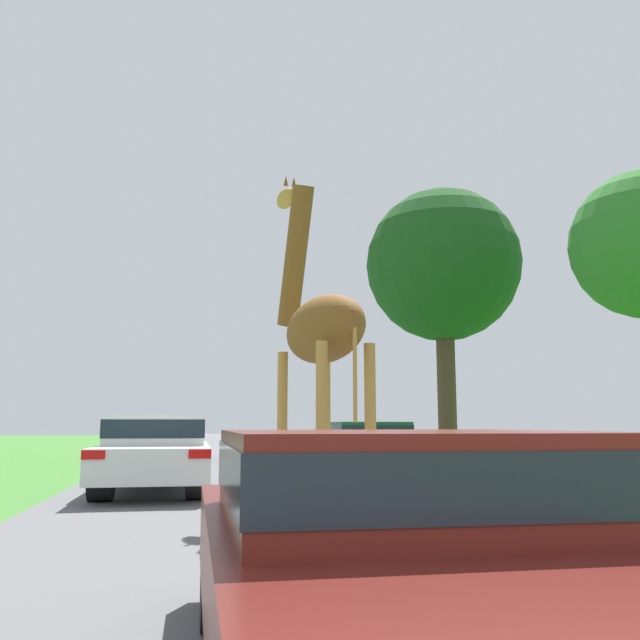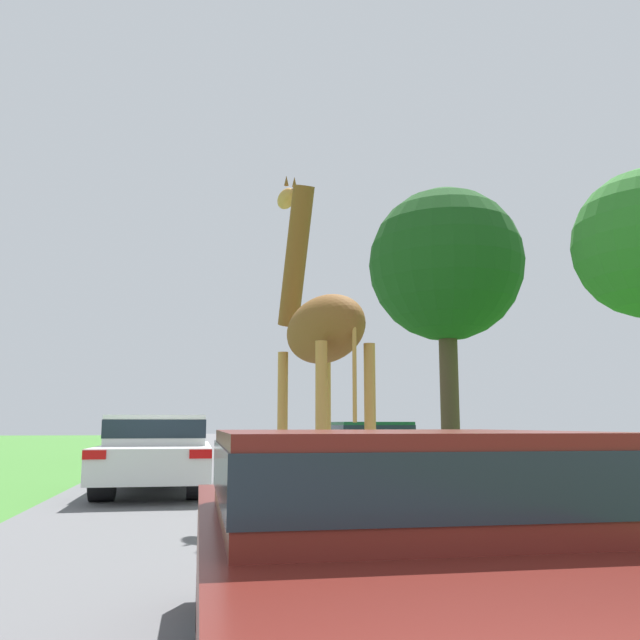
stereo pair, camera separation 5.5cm
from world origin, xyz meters
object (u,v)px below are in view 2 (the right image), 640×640
object	(u,v)px
tree_centre_back	(446,266)
car_lead_maroon	(397,549)
car_far_ahead	(369,449)
giraffe_near_road	(319,328)
car_queue_right	(175,437)
car_queue_left	(157,450)

from	to	relation	value
tree_centre_back	car_lead_maroon	bearing A→B (deg)	-111.66
car_lead_maroon	car_far_ahead	size ratio (longest dim) A/B	1.00
giraffe_near_road	car_queue_right	distance (m)	15.77
giraffe_near_road	car_queue_left	world-z (taller)	giraffe_near_road
car_queue_right	giraffe_near_road	bearing A→B (deg)	-81.40
car_lead_maroon	car_far_ahead	world-z (taller)	car_far_ahead
car_far_ahead	car_queue_left	bearing A→B (deg)	-157.12
giraffe_near_road	tree_centre_back	bearing A→B (deg)	49.62
car_lead_maroon	tree_centre_back	size ratio (longest dim) A/B	0.45
car_lead_maroon	car_queue_right	xyz separation A→B (m)	(-1.70, 21.20, 0.11)
car_queue_right	car_queue_left	bearing A→B (deg)	-89.66
tree_centre_back	giraffe_near_road	bearing A→B (deg)	-117.90
car_far_ahead	tree_centre_back	xyz separation A→B (m)	(4.29, 6.29, 5.77)
car_lead_maroon	car_far_ahead	xyz separation A→B (m)	(2.82, 11.63, 0.03)
giraffe_near_road	car_lead_maroon	world-z (taller)	giraffe_near_road
car_far_ahead	tree_centre_back	world-z (taller)	tree_centre_back
car_lead_maroon	car_queue_right	world-z (taller)	car_queue_right
car_lead_maroon	car_far_ahead	distance (m)	11.97
giraffe_near_road	tree_centre_back	world-z (taller)	tree_centre_back
giraffe_near_road	car_queue_left	xyz separation A→B (m)	(-2.28, 4.05, -1.75)
car_lead_maroon	car_queue_left	xyz separation A→B (m)	(-1.63, 9.75, 0.09)
car_lead_maroon	tree_centre_back	xyz separation A→B (m)	(7.12, 17.92, 5.80)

